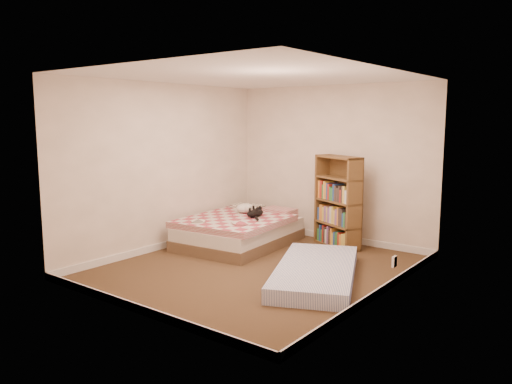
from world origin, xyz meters
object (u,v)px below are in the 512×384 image
Objects in this scene: bookshelf at (338,213)px; white_dog at (245,208)px; bed at (241,230)px; black_cat at (256,213)px; floor_mattress at (316,272)px.

white_dog is (-1.39, -0.57, 0.00)m from bookshelf.
bed is 1.54m from bookshelf.
bookshelf is at bearing 5.62° from white_dog.
black_cat is at bearing -120.67° from bookshelf.
bookshelf reaches higher than floor_mattress.
bookshelf is 3.78× the size of white_dog.
floor_mattress is 3.36× the size of black_cat.
black_cat reaches higher than floor_mattress.
floor_mattress is (1.82, -0.76, -0.14)m from bed.
bed is 0.99× the size of floor_mattress.
bed is at bearing -173.52° from black_cat.
bookshelf is at bearing 12.95° from black_cat.
bookshelf is (1.26, 0.84, 0.30)m from bed.
bed is 0.42m from white_dog.
bookshelf is at bearing 85.34° from floor_mattress.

